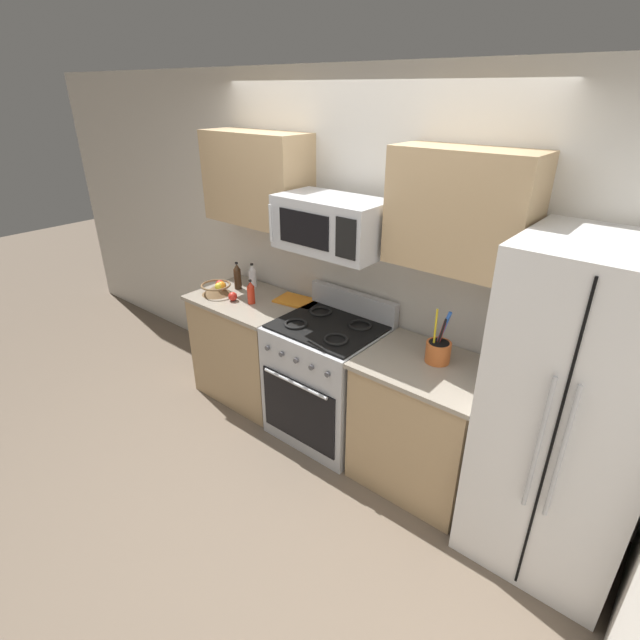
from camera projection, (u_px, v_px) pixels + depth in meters
ground_plane at (270, 474)px, 3.39m from camera, size 16.00×16.00×0.00m
wall_back at (362, 261)px, 3.54m from camera, size 8.00×0.10×2.60m
counter_left at (251, 347)px, 4.12m from camera, size 0.90×0.66×0.91m
range_oven at (328, 379)px, 3.62m from camera, size 0.76×0.70×1.09m
counter_right at (422, 424)px, 3.17m from camera, size 0.82×0.66×0.91m
refrigerator at (571, 417)px, 2.48m from camera, size 0.78×0.77×1.85m
microwave at (332, 225)px, 3.13m from camera, size 0.74×0.44×0.35m
upper_cabinets_left at (257, 179)px, 3.64m from camera, size 0.89×0.34×0.67m
upper_cabinets_right at (461, 211)px, 2.69m from camera, size 0.81×0.34×0.67m
utensil_crock at (438, 350)px, 2.98m from camera, size 0.16×0.16×0.34m
fruit_basket at (217, 288)px, 3.97m from camera, size 0.25×0.25×0.11m
apple_loose at (233, 297)px, 3.85m from camera, size 0.07×0.07×0.07m
cutting_board at (297, 301)px, 3.84m from camera, size 0.37×0.27×0.02m
bottle_hot_sauce at (251, 293)px, 3.78m from camera, size 0.06×0.06×0.20m
bottle_vinegar at (252, 276)px, 4.10m from camera, size 0.07×0.07×0.21m
bottle_soy at (237, 277)px, 4.05m from camera, size 0.06×0.06×0.23m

